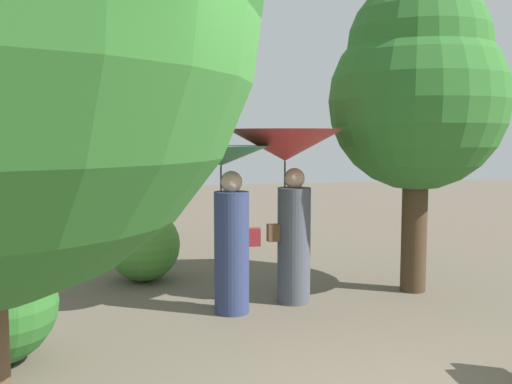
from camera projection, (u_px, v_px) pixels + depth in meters
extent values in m
cylinder|color=navy|center=(232.00, 253.00, 6.39)|extent=(0.39, 0.39, 1.35)
sphere|color=tan|center=(231.00, 182.00, 6.31)|extent=(0.24, 0.24, 0.24)
cylinder|color=#333338|center=(221.00, 200.00, 6.30)|extent=(0.02, 0.02, 0.75)
cone|color=#33724C|center=(221.00, 156.00, 6.25)|extent=(1.06, 1.06, 0.21)
cube|color=maroon|center=(254.00, 237.00, 6.44)|extent=(0.14, 0.10, 0.20)
cylinder|color=#474C56|center=(294.00, 245.00, 6.79)|extent=(0.39, 0.39, 1.36)
sphere|color=tan|center=(294.00, 178.00, 6.71)|extent=(0.24, 0.24, 0.24)
cylinder|color=#333338|center=(285.00, 195.00, 6.70)|extent=(0.02, 0.02, 0.78)
cone|color=#B22D2D|center=(285.00, 145.00, 6.64)|extent=(1.34, 1.34, 0.36)
cube|color=brown|center=(273.00, 233.00, 6.70)|extent=(0.14, 0.10, 0.20)
cylinder|color=#4C3823|center=(92.00, 159.00, 9.15)|extent=(0.32, 0.32, 3.18)
sphere|color=#4C9338|center=(90.00, 109.00, 9.07)|extent=(2.20, 2.20, 2.20)
sphere|color=#4C9338|center=(89.00, 68.00, 9.01)|extent=(1.76, 1.76, 1.76)
cylinder|color=#42301E|center=(416.00, 166.00, 7.20)|extent=(0.32, 0.32, 3.18)
sphere|color=#2D6B28|center=(418.00, 101.00, 7.13)|extent=(2.19, 2.19, 2.19)
sphere|color=#2D6B28|center=(419.00, 49.00, 7.06)|extent=(1.76, 1.76, 1.76)
sphere|color=#4C9338|center=(144.00, 245.00, 7.81)|extent=(0.98, 0.98, 0.98)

